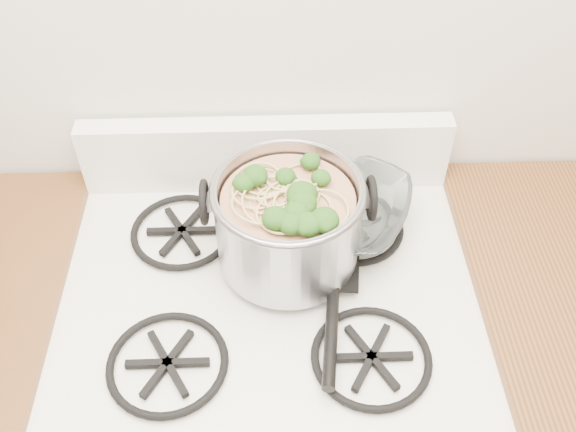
{
  "coord_description": "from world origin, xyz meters",
  "views": [
    {
      "loc": [
        0.01,
        0.54,
        1.85
      ],
      "look_at": [
        0.04,
        1.34,
        1.03
      ],
      "focal_mm": 40.0,
      "sensor_mm": 36.0,
      "label": 1
    }
  ],
  "objects_px": {
    "stock_pot": "(288,222)",
    "spatula": "(335,265)",
    "glass_bowl": "(336,215)",
    "gas_range": "(273,414)"
  },
  "relations": [
    {
      "from": "stock_pot",
      "to": "spatula",
      "type": "distance_m",
      "value": 0.12
    },
    {
      "from": "gas_range",
      "to": "glass_bowl",
      "type": "xyz_separation_m",
      "value": [
        0.14,
        0.16,
        0.5
      ]
    },
    {
      "from": "stock_pot",
      "to": "spatula",
      "type": "height_order",
      "value": "stock_pot"
    },
    {
      "from": "glass_bowl",
      "to": "stock_pot",
      "type": "bearing_deg",
      "value": -137.98
    },
    {
      "from": "stock_pot",
      "to": "glass_bowl",
      "type": "relative_size",
      "value": 2.72
    },
    {
      "from": "stock_pot",
      "to": "spatula",
      "type": "xyz_separation_m",
      "value": [
        0.09,
        -0.04,
        -0.08
      ]
    },
    {
      "from": "gas_range",
      "to": "spatula",
      "type": "distance_m",
      "value": 0.51
    },
    {
      "from": "stock_pot",
      "to": "glass_bowl",
      "type": "bearing_deg",
      "value": 42.02
    },
    {
      "from": "gas_range",
      "to": "glass_bowl",
      "type": "bearing_deg",
      "value": 50.33
    },
    {
      "from": "spatula",
      "to": "glass_bowl",
      "type": "bearing_deg",
      "value": 91.65
    }
  ]
}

